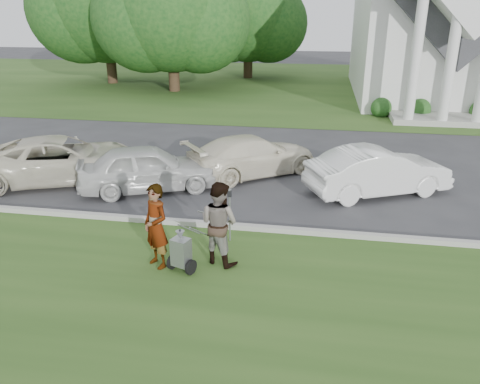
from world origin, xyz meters
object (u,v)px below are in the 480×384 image
(church, at_px, (436,0))
(person_left, at_px, (156,227))
(tree_back, at_px, (248,19))
(parking_meter_near, at_px, (230,209))
(person_right, at_px, (219,224))
(car_a, at_px, (62,160))
(striping_cart, at_px, (181,253))
(tree_far, at_px, (105,5))
(car_b, at_px, (148,168))
(tree_left, at_px, (171,14))
(car_c, at_px, (253,155))
(car_d, at_px, (378,171))

(church, bearing_deg, person_left, -112.08)
(church, relative_size, person_left, 12.71)
(tree_back, height_order, person_left, tree_back)
(person_left, relative_size, parking_meter_near, 1.39)
(person_right, bearing_deg, car_a, -9.85)
(person_left, height_order, person_right, person_right)
(striping_cart, relative_size, person_left, 0.64)
(tree_far, height_order, car_b, tree_far)
(person_left, bearing_deg, tree_far, 151.98)
(person_left, bearing_deg, tree_left, 142.44)
(church, relative_size, tree_back, 2.51)
(person_right, bearing_deg, striping_cart, 62.24)
(church, relative_size, striping_cart, 19.89)
(tree_back, bearing_deg, parking_meter_near, -81.82)
(car_b, xyz_separation_m, car_c, (3.00, 2.05, -0.05))
(striping_cart, bearing_deg, car_a, 157.51)
(tree_back, relative_size, person_right, 5.07)
(striping_cart, bearing_deg, person_left, -173.86)
(car_a, bearing_deg, car_c, -96.19)
(tree_far, bearing_deg, car_c, -54.79)
(church, relative_size, car_d, 5.49)
(parking_meter_near, bearing_deg, car_a, 151.82)
(tree_left, relative_size, striping_cart, 8.77)
(tree_left, bearing_deg, person_right, -70.30)
(tree_left, height_order, car_b, tree_left)
(tree_far, distance_m, car_c, 25.01)
(striping_cart, distance_m, person_left, 0.78)
(tree_back, relative_size, car_a, 1.82)
(person_left, bearing_deg, car_c, 116.13)
(car_c, bearing_deg, tree_far, -3.44)
(tree_left, distance_m, tree_back, 8.95)
(car_c, bearing_deg, person_right, 142.94)
(tree_left, xyz_separation_m, person_right, (8.30, -23.16, -4.16))
(person_left, height_order, car_b, person_left)
(person_right, bearing_deg, parking_meter_near, -66.48)
(tree_back, xyz_separation_m, person_left, (2.99, -31.56, -3.78))
(striping_cart, distance_m, person_right, 1.02)
(church, height_order, striping_cart, church)
(church, height_order, parking_meter_near, church)
(person_right, distance_m, car_d, 6.32)
(parking_meter_near, xyz_separation_m, car_a, (-6.29, 3.37, -0.12))
(person_left, distance_m, car_c, 6.65)
(parking_meter_near, distance_m, car_b, 4.42)
(church, bearing_deg, car_d, -104.08)
(person_left, distance_m, car_b, 4.87)
(person_left, height_order, car_d, person_left)
(tree_left, relative_size, car_d, 2.42)
(car_b, bearing_deg, person_left, 178.80)
(person_left, relative_size, car_c, 0.41)
(tree_left, bearing_deg, tree_back, 63.43)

